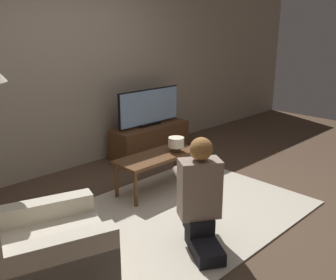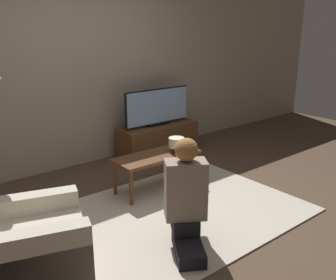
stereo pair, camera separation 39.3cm
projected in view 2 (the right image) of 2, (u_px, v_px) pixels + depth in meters
The scene contains 9 objects.
ground_plane at pixel (173, 215), 3.73m from camera, with size 10.00×10.00×0.00m, color brown.
wall_back at pixel (77, 67), 4.78m from camera, with size 10.00×0.06×2.60m.
rug at pixel (173, 214), 3.73m from camera, with size 2.56×1.82×0.02m.
tv_stand at pixel (158, 139), 5.46m from camera, with size 1.20×0.43×0.44m.
tv at pixel (158, 107), 5.32m from camera, with size 1.08×0.08×0.52m.
coffee_table at pixel (157, 159), 4.20m from camera, with size 1.00×0.40×0.43m.
armchair at pixel (18, 248), 2.66m from camera, with size 1.02×0.93×0.96m.
person_kneeling at pixel (186, 195), 3.08m from camera, with size 0.63×0.81×0.95m.
table_lamp at pixel (176, 143), 4.24m from camera, with size 0.18×0.18×0.17m.
Camera 2 is at (-2.14, -2.57, 1.81)m, focal length 40.00 mm.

